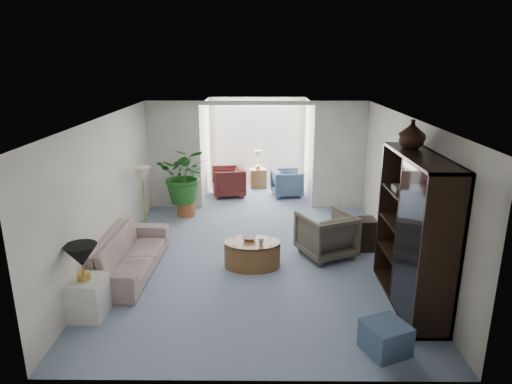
{
  "coord_description": "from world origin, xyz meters",
  "views": [
    {
      "loc": [
        0.06,
        -7.17,
        3.42
      ],
      "look_at": [
        0.0,
        0.6,
        1.1
      ],
      "focal_mm": 31.68,
      "sensor_mm": 36.0,
      "label": 1
    }
  ],
  "objects_px": {
    "entertainment_cabinet": "(414,232)",
    "sunroom_chair_blue": "(287,183)",
    "table_lamp": "(81,256)",
    "ottoman": "(385,338)",
    "coffee_table": "(252,254)",
    "sunroom_chair_maroon": "(229,182)",
    "end_table": "(86,298)",
    "floor_lamp": "(142,174)",
    "sunroom_table": "(258,178)",
    "coffee_cup": "(261,242)",
    "side_table_dark": "(362,234)",
    "plant_pot": "(186,209)",
    "coffee_bowl": "(249,238)",
    "sofa": "(128,254)",
    "cabinet_urn": "(412,134)",
    "wingback_chair": "(326,234)",
    "framed_picture": "(409,169)"
  },
  "relations": [
    {
      "from": "end_table",
      "to": "ottoman",
      "type": "height_order",
      "value": "end_table"
    },
    {
      "from": "coffee_cup",
      "to": "cabinet_urn",
      "type": "distance_m",
      "value": 2.9
    },
    {
      "from": "entertainment_cabinet",
      "to": "sunroom_chair_blue",
      "type": "xyz_separation_m",
      "value": [
        -1.46,
        5.24,
        -0.75
      ]
    },
    {
      "from": "table_lamp",
      "to": "sunroom_table",
      "type": "xyz_separation_m",
      "value": [
        2.32,
        6.42,
        -0.64
      ]
    },
    {
      "from": "sunroom_chair_maroon",
      "to": "sunroom_table",
      "type": "height_order",
      "value": "sunroom_chair_maroon"
    },
    {
      "from": "floor_lamp",
      "to": "framed_picture",
      "type": "bearing_deg",
      "value": -16.65
    },
    {
      "from": "entertainment_cabinet",
      "to": "table_lamp",
      "type": "bearing_deg",
      "value": -174.55
    },
    {
      "from": "sofa",
      "to": "plant_pot",
      "type": "bearing_deg",
      "value": -8.53
    },
    {
      "from": "plant_pot",
      "to": "cabinet_urn",
      "type": "bearing_deg",
      "value": -39.98
    },
    {
      "from": "sofa",
      "to": "table_lamp",
      "type": "xyz_separation_m",
      "value": [
        -0.2,
        -1.35,
        0.58
      ]
    },
    {
      "from": "plant_pot",
      "to": "coffee_bowl",
      "type": "bearing_deg",
      "value": -59.19
    },
    {
      "from": "side_table_dark",
      "to": "ottoman",
      "type": "distance_m",
      "value": 3.09
    },
    {
      "from": "sofa",
      "to": "end_table",
      "type": "relative_size",
      "value": 3.99
    },
    {
      "from": "side_table_dark",
      "to": "plant_pot",
      "type": "height_order",
      "value": "side_table_dark"
    },
    {
      "from": "ottoman",
      "to": "side_table_dark",
      "type": "bearing_deg",
      "value": 83.15
    },
    {
      "from": "table_lamp",
      "to": "ottoman",
      "type": "distance_m",
      "value": 4.02
    },
    {
      "from": "coffee_table",
      "to": "side_table_dark",
      "type": "relative_size",
      "value": 1.62
    },
    {
      "from": "wingback_chair",
      "to": "sunroom_chair_maroon",
      "type": "bearing_deg",
      "value": -86.12
    },
    {
      "from": "coffee_cup",
      "to": "sunroom_table",
      "type": "bearing_deg",
      "value": 90.83
    },
    {
      "from": "side_table_dark",
      "to": "sunroom_chair_blue",
      "type": "relative_size",
      "value": 0.78
    },
    {
      "from": "table_lamp",
      "to": "coffee_bowl",
      "type": "distance_m",
      "value": 2.78
    },
    {
      "from": "coffee_bowl",
      "to": "entertainment_cabinet",
      "type": "distance_m",
      "value": 2.71
    },
    {
      "from": "entertainment_cabinet",
      "to": "sunroom_chair_blue",
      "type": "height_order",
      "value": "entertainment_cabinet"
    },
    {
      "from": "plant_pot",
      "to": "sofa",
      "type": "bearing_deg",
      "value": -100.49
    },
    {
      "from": "table_lamp",
      "to": "floor_lamp",
      "type": "relative_size",
      "value": 1.22
    },
    {
      "from": "framed_picture",
      "to": "sofa",
      "type": "height_order",
      "value": "framed_picture"
    },
    {
      "from": "coffee_bowl",
      "to": "sunroom_table",
      "type": "height_order",
      "value": "sunroom_table"
    },
    {
      "from": "sunroom_table",
      "to": "sunroom_chair_maroon",
      "type": "bearing_deg",
      "value": -135.0
    },
    {
      "from": "cabinet_urn",
      "to": "sunroom_chair_blue",
      "type": "distance_m",
      "value": 5.36
    },
    {
      "from": "side_table_dark",
      "to": "sunroom_chair_blue",
      "type": "bearing_deg",
      "value": 109.36
    },
    {
      "from": "floor_lamp",
      "to": "cabinet_urn",
      "type": "bearing_deg",
      "value": -25.0
    },
    {
      "from": "sunroom_chair_blue",
      "to": "sunroom_chair_maroon",
      "type": "height_order",
      "value": "sunroom_chair_maroon"
    },
    {
      "from": "wingback_chair",
      "to": "sunroom_chair_blue",
      "type": "distance_m",
      "value": 3.69
    },
    {
      "from": "coffee_bowl",
      "to": "coffee_table",
      "type": "bearing_deg",
      "value": -63.43
    },
    {
      "from": "coffee_table",
      "to": "table_lamp",
      "type": "bearing_deg",
      "value": -145.23
    },
    {
      "from": "table_lamp",
      "to": "sunroom_table",
      "type": "distance_m",
      "value": 6.86
    },
    {
      "from": "sofa",
      "to": "floor_lamp",
      "type": "bearing_deg",
      "value": 6.29
    },
    {
      "from": "sofa",
      "to": "coffee_table",
      "type": "distance_m",
      "value": 2.05
    },
    {
      "from": "end_table",
      "to": "floor_lamp",
      "type": "bearing_deg",
      "value": 88.57
    },
    {
      "from": "wingback_chair",
      "to": "entertainment_cabinet",
      "type": "relative_size",
      "value": 0.41
    },
    {
      "from": "floor_lamp",
      "to": "sunroom_chair_blue",
      "type": "distance_m",
      "value": 4.11
    },
    {
      "from": "table_lamp",
      "to": "wingback_chair",
      "type": "bearing_deg",
      "value": 29.54
    },
    {
      "from": "cabinet_urn",
      "to": "sunroom_table",
      "type": "bearing_deg",
      "value": 111.93
    },
    {
      "from": "ottoman",
      "to": "sunroom_chair_maroon",
      "type": "distance_m",
      "value": 6.84
    },
    {
      "from": "entertainment_cabinet",
      "to": "sunroom_chair_blue",
      "type": "distance_m",
      "value": 5.49
    },
    {
      "from": "coffee_table",
      "to": "ottoman",
      "type": "relative_size",
      "value": 2.0
    },
    {
      "from": "table_lamp",
      "to": "plant_pot",
      "type": "relative_size",
      "value": 1.1
    },
    {
      "from": "plant_pot",
      "to": "ottoman",
      "type": "bearing_deg",
      "value": -57.08
    },
    {
      "from": "framed_picture",
      "to": "end_table",
      "type": "relative_size",
      "value": 0.91
    },
    {
      "from": "sunroom_chair_maroon",
      "to": "framed_picture",
      "type": "bearing_deg",
      "value": 28.56
    }
  ]
}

